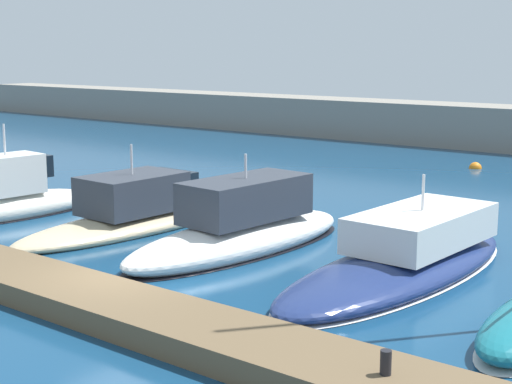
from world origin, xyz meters
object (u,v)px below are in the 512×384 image
motorboat_sand_second (139,213)px  motorboat_white_third (242,230)px  motorboat_ivory_nearest (14,200)px  motorboat_navy_fourth (406,258)px  mooring_buoy_orange (475,168)px  dock_bollard (386,362)px

motorboat_sand_second → motorboat_white_third: size_ratio=1.12×
motorboat_ivory_nearest → motorboat_sand_second: bearing=-66.6°
motorboat_navy_fourth → mooring_buoy_orange: 20.43m
motorboat_sand_second → dock_bollard: size_ratio=23.53×
motorboat_white_third → mooring_buoy_orange: bearing=6.7°
motorboat_ivory_nearest → dock_bollard: bearing=-101.2°
motorboat_ivory_nearest → mooring_buoy_orange: size_ratio=10.39×
motorboat_sand_second → motorboat_ivory_nearest: bearing=110.7°
motorboat_ivory_nearest → motorboat_navy_fourth: (14.84, 2.25, -0.17)m
mooring_buoy_orange → dock_bollard: 28.50m
motorboat_sand_second → mooring_buoy_orange: (3.78, 20.02, -0.49)m
motorboat_ivory_nearest → motorboat_navy_fourth: bearing=-77.1°
motorboat_ivory_nearest → mooring_buoy_orange: 23.39m
motorboat_ivory_nearest → motorboat_white_third: 9.75m
motorboat_ivory_nearest → mooring_buoy_orange: (8.66, 21.72, -0.62)m
motorboat_white_third → dock_bollard: bearing=-123.4°
motorboat_ivory_nearest → mooring_buoy_orange: bearing=-17.4°
motorboat_ivory_nearest → motorboat_sand_second: motorboat_ivory_nearest is taller
motorboat_sand_second → dock_bollard: 15.04m
motorboat_navy_fourth → motorboat_sand_second: bearing=95.0°
motorboat_ivory_nearest → motorboat_navy_fourth: 15.01m
motorboat_ivory_nearest → motorboat_sand_second: size_ratio=0.65×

